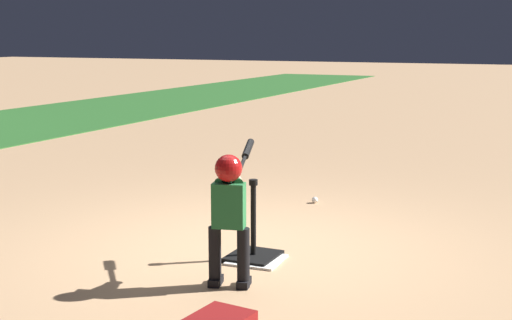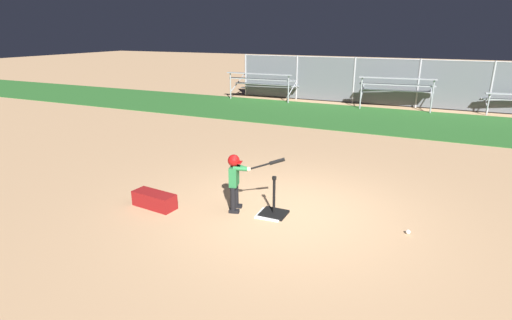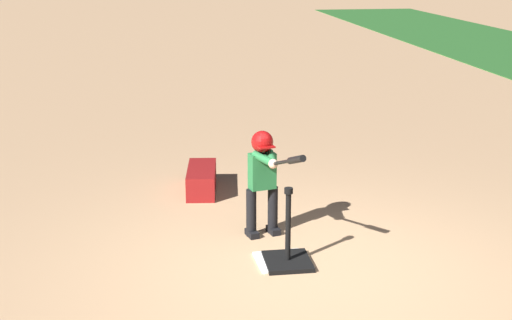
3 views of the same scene
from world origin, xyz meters
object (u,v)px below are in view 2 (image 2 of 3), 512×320
Objects in this scene: batting_tee at (274,210)px; bleachers_far_right at (267,85)px; equipment_bag at (154,200)px; baseball at (408,232)px; bleachers_center at (396,91)px; batter_child at (236,176)px.

batting_tee is 12.90m from bleachers_far_right.
bleachers_far_right reaches higher than equipment_bag.
baseball is 4.42m from equipment_bag.
equipment_bag is (-2.11, -0.62, 0.05)m from batting_tee.
bleachers_far_right reaches higher than batting_tee.
baseball is 0.09× the size of equipment_bag.
batting_tee is at bearing -174.14° from baseball.
batting_tee reaches higher than equipment_bag.
bleachers_center is at bearing 97.22° from baseball.
batting_tee is 0.85× the size of equipment_bag.
equipment_bag is (3.03, -12.43, -0.48)m from bleachers_far_right.
batter_child reaches higher than equipment_bag.
batter_child is 14.18× the size of baseball.
bleachers_far_right is (-7.37, 11.58, 0.58)m from baseball.
bleachers_center reaches higher than baseball.
baseball is 0.02× the size of bleachers_center.
bleachers_center is at bearing 86.43° from batting_tee.
bleachers_center is at bearing 0.89° from bleachers_far_right.
batting_tee is 2.23m from baseball.
equipment_bag reaches higher than baseball.
batter_child is 0.33× the size of bleachers_center.
batter_child reaches higher than baseball.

